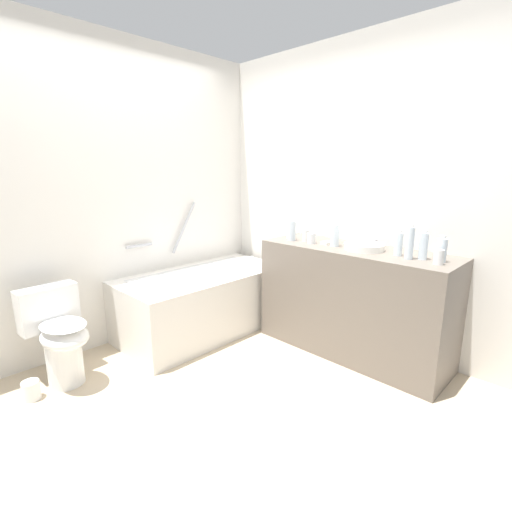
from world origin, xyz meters
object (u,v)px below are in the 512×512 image
Objects in this scene: bathtub at (204,300)px; water_bottle_4 at (292,230)px; drinking_glass_3 at (306,236)px; soap_dish at (326,243)px; water_bottle_5 at (424,246)px; toilet_paper_roll at (31,390)px; water_bottle_1 at (399,244)px; drinking_glass_1 at (439,257)px; water_bottle_2 at (335,235)px; toilet at (59,335)px; sink_faucet at (375,243)px; water_bottle_0 at (442,250)px; water_bottle_3 at (410,243)px; drinking_glass_2 at (312,238)px; sink_basin at (364,247)px; drinking_glass_0 at (290,234)px.

water_bottle_4 is (0.50, -0.65, 0.68)m from bathtub.
drinking_glass_3 is at bearing -66.58° from water_bottle_4.
soap_dish is at bearing -83.89° from drinking_glass_3.
water_bottle_5 is 2.86m from toilet_paper_roll.
water_bottle_1 is 0.32m from drinking_glass_1.
bathtub is 1.38m from water_bottle_2.
water_bottle_2 is 0.83m from drinking_glass_1.
sink_faucet is at bearing 52.71° from toilet.
sink_faucet is 0.40m from soap_dish.
water_bottle_2 reaches higher than drinking_glass_3.
water_bottle_2 is (-0.23, 0.24, 0.06)m from sink_faucet.
bathtub reaches higher than drinking_glass_3.
toilet is 2.07m from drinking_glass_3.
water_bottle_0 is 1.80× the size of drinking_glass_3.
water_bottle_1 is at bearing 62.70° from water_bottle_3.
soap_dish is 2.43m from toilet_paper_roll.
water_bottle_4 is 0.13m from drinking_glass_3.
water_bottle_3 is 2.78× the size of drinking_glass_2.
toilet_paper_roll is (-2.06, 1.01, -0.92)m from water_bottle_2.
toilet is 6.98× the size of drinking_glass_1.
drinking_glass_1 is at bearing -90.07° from drinking_glass_2.
toilet is at bearing 156.80° from drinking_glass_3.
toilet is 2.51m from sink_faucet.
water_bottle_5 reaches higher than drinking_glass_1.
water_bottle_0 reaches higher than sink_faucet.
sink_faucet is 0.35m from water_bottle_1.
water_bottle_0 is 0.92× the size of water_bottle_2.
toilet is 2.00m from water_bottle_4.
toilet is 2.07m from drinking_glass_2.
toilet is 6.92× the size of drinking_glass_3.
water_bottle_1 is 2.11× the size of soap_dish.
sink_faucet is 0.77× the size of water_bottle_4.
toilet is at bearing 139.08° from water_bottle_1.
toilet_paper_roll is at bearing -177.93° from bathtub.
water_bottle_1 is at bearing 44.72° from toilet.
drinking_glass_2 is 2.34m from toilet_paper_roll.
water_bottle_3 reaches higher than sink_faucet.
drinking_glass_1 is (-0.04, -0.83, -0.04)m from water_bottle_2.
soap_dish is at bearing 92.62° from sink_basin.
sink_basin is 3.05× the size of drinking_glass_3.
drinking_glass_0 is 1.03× the size of drinking_glass_2.
drinking_glass_3 is at bearing -90.98° from drinking_glass_0.
toilet_paper_roll is (-2.07, 0.53, -0.88)m from drinking_glass_0.
bathtub is 1.28m from toilet.
water_bottle_2 reaches higher than toilet_paper_roll.
sink_faucet is at bearing 56.35° from water_bottle_3.
water_bottle_1 is 1.86× the size of drinking_glass_3.
water_bottle_0 is 2.01× the size of drinking_glass_0.
bathtub is 1.03m from drinking_glass_0.
bathtub is 1.82m from water_bottle_1.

